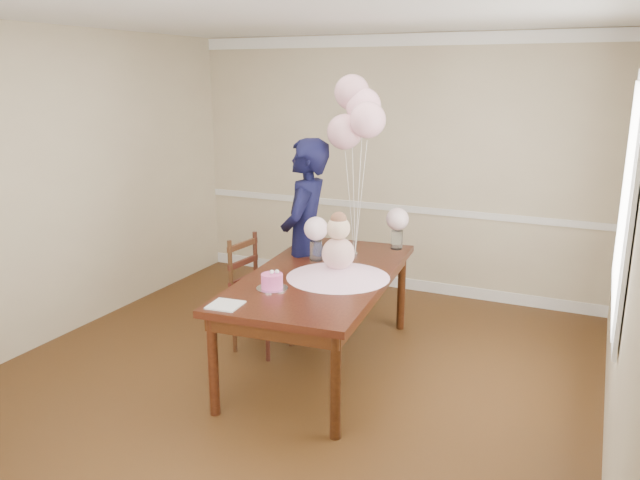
# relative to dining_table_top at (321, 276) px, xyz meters

# --- Properties ---
(floor) EXTENTS (4.50, 5.00, 0.00)m
(floor) POSITION_rel_dining_table_top_xyz_m (-0.14, -0.40, -0.76)
(floor) COLOR #351F0D
(floor) RESTS_ON ground
(ceiling) EXTENTS (4.50, 5.00, 0.02)m
(ceiling) POSITION_rel_dining_table_top_xyz_m (-0.14, -0.40, 1.94)
(ceiling) COLOR silver
(ceiling) RESTS_ON wall_back
(wall_back) EXTENTS (4.50, 0.02, 2.70)m
(wall_back) POSITION_rel_dining_table_top_xyz_m (-0.14, 2.10, 0.59)
(wall_back) COLOR tan
(wall_back) RESTS_ON floor
(wall_left) EXTENTS (0.02, 5.00, 2.70)m
(wall_left) POSITION_rel_dining_table_top_xyz_m (-2.39, -0.40, 0.59)
(wall_left) COLOR tan
(wall_left) RESTS_ON floor
(wall_right) EXTENTS (0.02, 5.00, 2.70)m
(wall_right) POSITION_rel_dining_table_top_xyz_m (2.11, -0.40, 0.59)
(wall_right) COLOR tan
(wall_right) RESTS_ON floor
(chair_rail_trim) EXTENTS (4.50, 0.02, 0.07)m
(chair_rail_trim) POSITION_rel_dining_table_top_xyz_m (-0.14, 2.09, 0.14)
(chair_rail_trim) COLOR white
(chair_rail_trim) RESTS_ON wall_back
(crown_molding) EXTENTS (4.50, 0.02, 0.12)m
(crown_molding) POSITION_rel_dining_table_top_xyz_m (-0.14, 2.09, 1.87)
(crown_molding) COLOR white
(crown_molding) RESTS_ON wall_back
(baseboard_trim) EXTENTS (4.50, 0.02, 0.12)m
(baseboard_trim) POSITION_rel_dining_table_top_xyz_m (-0.14, 2.09, -0.70)
(baseboard_trim) COLOR white
(baseboard_trim) RESTS_ON floor
(window_frame) EXTENTS (0.02, 1.66, 1.56)m
(window_frame) POSITION_rel_dining_table_top_xyz_m (2.09, 0.10, 0.79)
(window_frame) COLOR silver
(window_frame) RESTS_ON wall_right
(window_blinds) EXTENTS (0.01, 1.50, 1.40)m
(window_blinds) POSITION_rel_dining_table_top_xyz_m (2.07, 0.10, 0.79)
(window_blinds) COLOR white
(window_blinds) RESTS_ON wall_right
(dining_table_top) EXTENTS (1.23, 2.18, 0.05)m
(dining_table_top) POSITION_rel_dining_table_top_xyz_m (0.00, 0.00, 0.00)
(dining_table_top) COLOR black
(dining_table_top) RESTS_ON table_leg_fl
(table_apron) EXTENTS (1.11, 2.07, 0.10)m
(table_apron) POSITION_rel_dining_table_top_xyz_m (0.00, 0.00, -0.08)
(table_apron) COLOR black
(table_apron) RESTS_ON table_leg_fl
(table_leg_fl) EXTENTS (0.08, 0.08, 0.73)m
(table_leg_fl) POSITION_rel_dining_table_top_xyz_m (-0.35, -1.00, -0.39)
(table_leg_fl) COLOR black
(table_leg_fl) RESTS_ON floor
(table_leg_fr) EXTENTS (0.08, 0.08, 0.73)m
(table_leg_fr) POSITION_rel_dining_table_top_xyz_m (0.52, -0.92, -0.39)
(table_leg_fr) COLOR black
(table_leg_fr) RESTS_ON floor
(table_leg_bl) EXTENTS (0.08, 0.08, 0.73)m
(table_leg_bl) POSITION_rel_dining_table_top_xyz_m (-0.52, 0.92, -0.39)
(table_leg_bl) COLOR black
(table_leg_bl) RESTS_ON floor
(table_leg_br) EXTENTS (0.08, 0.08, 0.73)m
(table_leg_br) POSITION_rel_dining_table_top_xyz_m (0.35, 1.00, -0.39)
(table_leg_br) COLOR black
(table_leg_br) RESTS_ON floor
(baby_skirt) EXTENTS (0.86, 0.86, 0.10)m
(baby_skirt) POSITION_rel_dining_table_top_xyz_m (0.16, -0.04, 0.08)
(baby_skirt) COLOR #F2B2D7
(baby_skirt) RESTS_ON dining_table_top
(baby_torso) EXTENTS (0.25, 0.25, 0.25)m
(baby_torso) POSITION_rel_dining_table_top_xyz_m (0.16, -0.04, 0.21)
(baby_torso) COLOR pink
(baby_torso) RESTS_ON baby_skirt
(baby_head) EXTENTS (0.18, 0.18, 0.18)m
(baby_head) POSITION_rel_dining_table_top_xyz_m (0.16, -0.04, 0.41)
(baby_head) COLOR beige
(baby_head) RESTS_ON baby_torso
(baby_hair) EXTENTS (0.13, 0.13, 0.13)m
(baby_hair) POSITION_rel_dining_table_top_xyz_m (0.16, -0.04, 0.48)
(baby_hair) COLOR brown
(baby_hair) RESTS_ON baby_head
(cake_platter) EXTENTS (0.25, 0.25, 0.01)m
(cake_platter) POSITION_rel_dining_table_top_xyz_m (-0.17, -0.49, 0.03)
(cake_platter) COLOR silver
(cake_platter) RESTS_ON dining_table_top
(birthday_cake) EXTENTS (0.17, 0.17, 0.10)m
(birthday_cake) POSITION_rel_dining_table_top_xyz_m (-0.17, -0.49, 0.09)
(birthday_cake) COLOR #E6489E
(birthday_cake) RESTS_ON cake_platter
(cake_flower_a) EXTENTS (0.03, 0.03, 0.03)m
(cake_flower_a) POSITION_rel_dining_table_top_xyz_m (-0.17, -0.49, 0.16)
(cake_flower_a) COLOR white
(cake_flower_a) RESTS_ON birthday_cake
(cake_flower_b) EXTENTS (0.03, 0.03, 0.03)m
(cake_flower_b) POSITION_rel_dining_table_top_xyz_m (-0.14, -0.46, 0.16)
(cake_flower_b) COLOR silver
(cake_flower_b) RESTS_ON birthday_cake
(rose_vase_near) EXTENTS (0.11, 0.11, 0.17)m
(rose_vase_near) POSITION_rel_dining_table_top_xyz_m (-0.18, 0.30, 0.11)
(rose_vase_near) COLOR silver
(rose_vase_near) RESTS_ON dining_table_top
(roses_near) EXTENTS (0.20, 0.20, 0.20)m
(roses_near) POSITION_rel_dining_table_top_xyz_m (-0.18, 0.30, 0.30)
(roses_near) COLOR silver
(roses_near) RESTS_ON rose_vase_near
(rose_vase_far) EXTENTS (0.11, 0.11, 0.17)m
(rose_vase_far) POSITION_rel_dining_table_top_xyz_m (0.32, 0.92, 0.11)
(rose_vase_far) COLOR silver
(rose_vase_far) RESTS_ON dining_table_top
(roses_far) EXTENTS (0.20, 0.20, 0.20)m
(roses_far) POSITION_rel_dining_table_top_xyz_m (0.32, 0.92, 0.30)
(roses_far) COLOR silver
(roses_far) RESTS_ON rose_vase_far
(napkin) EXTENTS (0.23, 0.23, 0.01)m
(napkin) POSITION_rel_dining_table_top_xyz_m (-0.29, -0.92, 0.03)
(napkin) COLOR silver
(napkin) RESTS_ON dining_table_top
(balloon_weight) EXTENTS (0.05, 0.05, 0.02)m
(balloon_weight) POSITION_rel_dining_table_top_xyz_m (0.05, 0.58, 0.04)
(balloon_weight) COLOR silver
(balloon_weight) RESTS_ON dining_table_top
(balloon_a) EXTENTS (0.29, 0.29, 0.29)m
(balloon_a) POSITION_rel_dining_table_top_xyz_m (-0.05, 0.57, 1.07)
(balloon_a) COLOR #DE9DA9
(balloon_a) RESTS_ON balloon_ribbon_a
(balloon_b) EXTENTS (0.29, 0.29, 0.29)m
(balloon_b) POSITION_rel_dining_table_top_xyz_m (0.16, 0.54, 1.18)
(balloon_b) COLOR #FDB3C6
(balloon_b) RESTS_ON balloon_ribbon_b
(balloon_c) EXTENTS (0.29, 0.29, 0.29)m
(balloon_c) POSITION_rel_dining_table_top_xyz_m (0.07, 0.69, 1.28)
(balloon_c) COLOR #FFB4CC
(balloon_c) RESTS_ON balloon_ribbon_c
(balloon_d) EXTENTS (0.29, 0.29, 0.29)m
(balloon_d) POSITION_rel_dining_table_top_xyz_m (-0.04, 0.70, 1.39)
(balloon_d) COLOR #DB9BAB
(balloon_d) RESTS_ON balloon_ribbon_d
(balloon_ribbon_a) EXTENTS (0.10, 0.01, 0.88)m
(balloon_ribbon_a) POSITION_rel_dining_table_top_xyz_m (0.00, 0.58, 0.48)
(balloon_ribbon_a) COLOR silver
(balloon_ribbon_a) RESTS_ON balloon_weight
(balloon_ribbon_b) EXTENTS (0.11, 0.05, 0.98)m
(balloon_ribbon_b) POSITION_rel_dining_table_top_xyz_m (0.11, 0.56, 0.53)
(balloon_ribbon_b) COLOR white
(balloon_ribbon_b) RESTS_ON balloon_weight
(balloon_ribbon_c) EXTENTS (0.02, 0.10, 1.09)m
(balloon_ribbon_c) POSITION_rel_dining_table_top_xyz_m (0.06, 0.64, 0.58)
(balloon_ribbon_c) COLOR white
(balloon_ribbon_c) RESTS_ON balloon_weight
(balloon_ribbon_d) EXTENTS (0.10, 0.10, 1.19)m
(balloon_ribbon_d) POSITION_rel_dining_table_top_xyz_m (0.01, 0.64, 0.63)
(balloon_ribbon_d) COLOR white
(balloon_ribbon_d) RESTS_ON balloon_weight
(dining_chair_seat) EXTENTS (0.46, 0.46, 0.05)m
(dining_chair_seat) POSITION_rel_dining_table_top_xyz_m (-0.58, 0.08, -0.33)
(dining_chair_seat) COLOR #38170F
(dining_chair_seat) RESTS_ON chair_leg_fl
(chair_leg_fl) EXTENTS (0.04, 0.04, 0.41)m
(chair_leg_fl) POSITION_rel_dining_table_top_xyz_m (-0.77, -0.08, -0.55)
(chair_leg_fl) COLOR #3B1F10
(chair_leg_fl) RESTS_ON floor
(chair_leg_fr) EXTENTS (0.04, 0.04, 0.41)m
(chair_leg_fr) POSITION_rel_dining_table_top_xyz_m (-0.43, -0.11, -0.55)
(chair_leg_fr) COLOR #33130E
(chair_leg_fr) RESTS_ON floor
(chair_leg_bl) EXTENTS (0.04, 0.04, 0.41)m
(chair_leg_bl) POSITION_rel_dining_table_top_xyz_m (-0.74, 0.27, -0.55)
(chair_leg_bl) COLOR #39160F
(chair_leg_bl) RESTS_ON floor
(chair_leg_br) EXTENTS (0.04, 0.04, 0.41)m
(chair_leg_br) POSITION_rel_dining_table_top_xyz_m (-0.39, 0.23, -0.55)
(chair_leg_br) COLOR #371B0F
(chair_leg_br) RESTS_ON floor
(chair_back_post_l) EXTENTS (0.04, 0.04, 0.54)m
(chair_back_post_l) POSITION_rel_dining_table_top_xyz_m (-0.79, -0.07, -0.05)
(chair_back_post_l) COLOR #381F0F
(chair_back_post_l) RESTS_ON dining_chair_seat
(chair_back_post_r) EXTENTS (0.04, 0.04, 0.54)m
(chair_back_post_r) POSITION_rel_dining_table_top_xyz_m (-0.76, 0.27, -0.05)
(chair_back_post_r) COLOR #32160D
(chair_back_post_r) RESTS_ON dining_chair_seat
(chair_slat_low) EXTENTS (0.07, 0.38, 0.05)m
(chair_slat_low) POSITION_rel_dining_table_top_xyz_m (-0.77, 0.10, -0.17)
(chair_slat_low) COLOR #3E1410
(chair_slat_low) RESTS_ON dining_chair_seat
(chair_slat_mid) EXTENTS (0.07, 0.38, 0.05)m
(chair_slat_mid) POSITION_rel_dining_table_top_xyz_m (-0.77, 0.10, -0.01)
(chair_slat_mid) COLOR #3C1810
(chair_slat_mid) RESTS_ON dining_chair_seat
(chair_slat_top) EXTENTS (0.07, 0.38, 0.05)m
(chair_slat_top) POSITION_rel_dining_table_top_xyz_m (-0.77, 0.10, 0.14)
(chair_slat_top) COLOR #3E2010
(chair_slat_top) RESTS_ON dining_chair_seat
(woman) EXTENTS (0.52, 0.70, 1.78)m
(woman) POSITION_rel_dining_table_top_xyz_m (-0.38, 0.51, 0.13)
(woman) COLOR black
(woman) RESTS_ON floor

